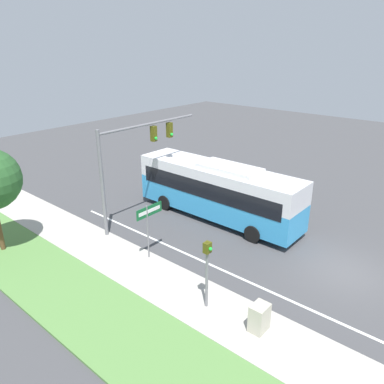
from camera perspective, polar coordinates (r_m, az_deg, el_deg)
ground_plane at (r=19.46m, az=22.24°, el=-11.25°), size 80.00×80.00×0.00m
sidewalk at (r=14.70m, az=13.60°, el=-21.91°), size 2.80×80.00×0.12m
lane_divider_near at (r=16.60m, az=17.93°, el=-16.83°), size 0.14×30.00×0.01m
bus at (r=22.58m, az=3.93°, el=0.51°), size 2.67×10.70×3.53m
signal_gantry at (r=21.40m, az=-8.76°, el=6.06°), size 7.40×0.41×6.03m
pedestrian_signal at (r=14.80m, az=2.32°, el=-10.98°), size 0.28×0.34×3.05m
street_sign at (r=18.21m, az=-6.61°, el=-4.26°), size 1.63×0.08×2.91m
utility_cabinet at (r=14.72m, az=10.21°, el=-18.34°), size 0.73×0.56×1.10m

